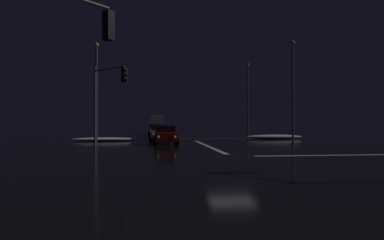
{
  "coord_description": "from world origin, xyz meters",
  "views": [
    {
      "loc": [
        -4.38,
        -18.57,
        1.91
      ],
      "look_at": [
        -0.8,
        11.93,
        2.07
      ],
      "focal_mm": 32.23,
      "sensor_mm": 36.0,
      "label": 1
    }
  ],
  "objects_px": {
    "box_truck": "(157,123)",
    "streetlamp_right_near": "(293,84)",
    "traffic_signal_sw": "(49,43)",
    "sedan_red": "(165,135)",
    "streetlamp_right_far": "(248,94)",
    "sedan_blue": "(159,131)",
    "sedan_silver": "(159,133)",
    "traffic_signal_nw": "(107,91)",
    "streetlamp_left_near": "(96,85)",
    "sedan_black": "(155,128)",
    "sedan_white": "(159,130)",
    "sedan_orange": "(155,129)"
  },
  "relations": [
    {
      "from": "sedan_silver",
      "to": "traffic_signal_nw",
      "type": "bearing_deg",
      "value": -114.56
    },
    {
      "from": "sedan_white",
      "to": "box_truck",
      "type": "relative_size",
      "value": 0.52
    },
    {
      "from": "sedan_red",
      "to": "traffic_signal_nw",
      "type": "distance_m",
      "value": 6.25
    },
    {
      "from": "sedan_white",
      "to": "traffic_signal_nw",
      "type": "distance_m",
      "value": 20.81
    },
    {
      "from": "sedan_white",
      "to": "sedan_orange",
      "type": "relative_size",
      "value": 1.0
    },
    {
      "from": "streetlamp_left_near",
      "to": "streetlamp_right_near",
      "type": "distance_m",
      "value": 18.87
    },
    {
      "from": "sedan_orange",
      "to": "traffic_signal_sw",
      "type": "relative_size",
      "value": 0.69
    },
    {
      "from": "sedan_black",
      "to": "traffic_signal_nw",
      "type": "bearing_deg",
      "value": -97.33
    },
    {
      "from": "traffic_signal_sw",
      "to": "streetlamp_right_near",
      "type": "height_order",
      "value": "streetlamp_right_near"
    },
    {
      "from": "sedan_orange",
      "to": "traffic_signal_sw",
      "type": "xyz_separation_m",
      "value": [
        -3.65,
        -40.57,
        3.54
      ]
    },
    {
      "from": "box_truck",
      "to": "traffic_signal_sw",
      "type": "height_order",
      "value": "traffic_signal_sw"
    },
    {
      "from": "sedan_black",
      "to": "streetlamp_right_near",
      "type": "relative_size",
      "value": 0.44
    },
    {
      "from": "sedan_black",
      "to": "sedan_white",
      "type": "bearing_deg",
      "value": -87.92
    },
    {
      "from": "streetlamp_left_near",
      "to": "sedan_black",
      "type": "bearing_deg",
      "value": 76.86
    },
    {
      "from": "sedan_silver",
      "to": "traffic_signal_nw",
      "type": "relative_size",
      "value": 0.7
    },
    {
      "from": "sedan_white",
      "to": "traffic_signal_sw",
      "type": "height_order",
      "value": "traffic_signal_sw"
    },
    {
      "from": "sedan_silver",
      "to": "box_truck",
      "type": "bearing_deg",
      "value": 89.66
    },
    {
      "from": "sedan_red",
      "to": "streetlamp_left_near",
      "type": "relative_size",
      "value": 0.47
    },
    {
      "from": "streetlamp_right_near",
      "to": "sedan_blue",
      "type": "bearing_deg",
      "value": 148.23
    },
    {
      "from": "sedan_blue",
      "to": "sedan_silver",
      "type": "bearing_deg",
      "value": -90.84
    },
    {
      "from": "sedan_white",
      "to": "box_truck",
      "type": "bearing_deg",
      "value": 90.23
    },
    {
      "from": "traffic_signal_sw",
      "to": "streetlamp_right_near",
      "type": "distance_m",
      "value": 27.4
    },
    {
      "from": "sedan_red",
      "to": "streetlamp_right_near",
      "type": "xyz_separation_m",
      "value": [
        12.68,
        3.48,
        4.87
      ]
    },
    {
      "from": "sedan_white",
      "to": "sedan_black",
      "type": "relative_size",
      "value": 1.0
    },
    {
      "from": "sedan_orange",
      "to": "streetlamp_right_near",
      "type": "relative_size",
      "value": 0.44
    },
    {
      "from": "sedan_silver",
      "to": "streetlamp_right_near",
      "type": "xyz_separation_m",
      "value": [
        13.05,
        -2.66,
        4.87
      ]
    },
    {
      "from": "sedan_white",
      "to": "traffic_signal_sw",
      "type": "xyz_separation_m",
      "value": [
        -4.16,
        -35.29,
        3.54
      ]
    },
    {
      "from": "sedan_blue",
      "to": "sedan_white",
      "type": "bearing_deg",
      "value": 88.39
    },
    {
      "from": "box_truck",
      "to": "streetlamp_right_near",
      "type": "height_order",
      "value": "streetlamp_right_near"
    },
    {
      "from": "sedan_orange",
      "to": "traffic_signal_nw",
      "type": "bearing_deg",
      "value": -98.53
    },
    {
      "from": "box_truck",
      "to": "streetlamp_right_near",
      "type": "bearing_deg",
      "value": -67.78
    },
    {
      "from": "sedan_blue",
      "to": "sedan_black",
      "type": "height_order",
      "value": "same"
    },
    {
      "from": "sedan_red",
      "to": "streetlamp_right_far",
      "type": "bearing_deg",
      "value": 56.94
    },
    {
      "from": "streetlamp_right_far",
      "to": "streetlamp_right_near",
      "type": "bearing_deg",
      "value": -90.0
    },
    {
      "from": "sedan_white",
      "to": "streetlamp_left_near",
      "type": "height_order",
      "value": "streetlamp_left_near"
    },
    {
      "from": "box_truck",
      "to": "traffic_signal_nw",
      "type": "relative_size",
      "value": 1.34
    },
    {
      "from": "sedan_black",
      "to": "traffic_signal_nw",
      "type": "height_order",
      "value": "traffic_signal_nw"
    },
    {
      "from": "traffic_signal_nw",
      "to": "streetlamp_right_near",
      "type": "relative_size",
      "value": 0.62
    },
    {
      "from": "streetlamp_right_far",
      "to": "streetlamp_right_near",
      "type": "distance_m",
      "value": 16.0
    },
    {
      "from": "sedan_black",
      "to": "box_truck",
      "type": "distance_m",
      "value": 7.28
    },
    {
      "from": "sedan_red",
      "to": "streetlamp_right_near",
      "type": "distance_m",
      "value": 14.02
    },
    {
      "from": "sedan_black",
      "to": "box_truck",
      "type": "bearing_deg",
      "value": 87.54
    },
    {
      "from": "sedan_red",
      "to": "sedan_blue",
      "type": "bearing_deg",
      "value": 91.47
    },
    {
      "from": "sedan_white",
      "to": "sedan_blue",
      "type": "bearing_deg",
      "value": -91.61
    },
    {
      "from": "sedan_white",
      "to": "streetlamp_left_near",
      "type": "distance_m",
      "value": 15.75
    },
    {
      "from": "sedan_orange",
      "to": "streetlamp_right_far",
      "type": "height_order",
      "value": "streetlamp_right_far"
    },
    {
      "from": "streetlamp_left_near",
      "to": "streetlamp_right_near",
      "type": "height_order",
      "value": "streetlamp_right_near"
    },
    {
      "from": "sedan_silver",
      "to": "streetlamp_right_near",
      "type": "bearing_deg",
      "value": -11.5
    },
    {
      "from": "streetlamp_right_near",
      "to": "sedan_red",
      "type": "bearing_deg",
      "value": -164.66
    },
    {
      "from": "streetlamp_right_far",
      "to": "streetlamp_right_near",
      "type": "relative_size",
      "value": 1.04
    }
  ]
}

